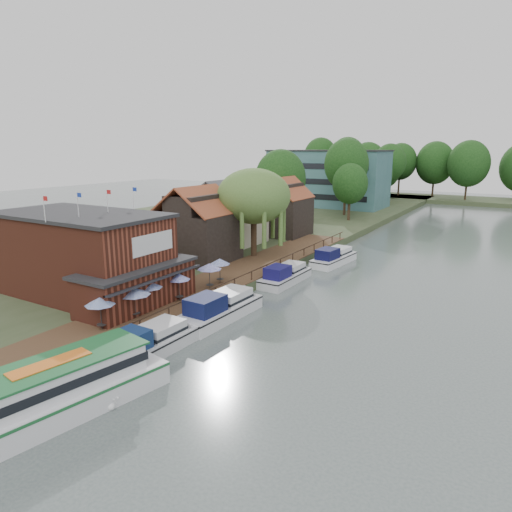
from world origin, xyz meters
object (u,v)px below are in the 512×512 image
Objects in this scene: hotel_block at (328,178)px; umbrella_1 at (135,303)px; willow at (254,213)px; cruiser_0 at (147,340)px; cottage_b at (225,212)px; cruiser_3 at (334,255)px; pub at (97,256)px; cottage_a at (197,224)px; umbrella_4 at (210,276)px; umbrella_5 at (220,271)px; cottage_c at (283,207)px; umbrella_2 at (150,295)px; cruiser_1 at (220,305)px; tour_boat at (40,394)px; swan at (111,406)px; umbrella_3 at (179,287)px; cruiser_2 at (285,273)px; umbrella_0 at (101,313)px.

umbrella_1 is (14.48, -73.23, -4.86)m from hotel_block.
willow is 26.29m from cruiser_0.
cottage_b reaches higher than cruiser_3.
cottage_a is (-1.00, 15.00, 0.60)m from pub.
cruiser_0 is (3.29, -11.51, -1.17)m from umbrella_4.
cottage_c is at bearing 104.63° from umbrella_5.
umbrella_1 is (2.98, -22.23, -3.93)m from willow.
umbrella_2 is (-0.32, 1.90, 0.00)m from umbrella_1.
cruiser_1 reaches higher than cruiser_0.
willow reaches higher than cottage_b.
tour_boat is at bearing -85.93° from cruiser_3.
umbrella_4 is at bearing 83.95° from umbrella_2.
tour_boat reaches higher than cruiser_1.
umbrella_4 is (10.90, -18.40, -2.96)m from cottage_b.
umbrella_2 is 6.98m from umbrella_4.
swan is at bearing -51.87° from umbrella_1.
hotel_block reaches higher than umbrella_3.
cruiser_2 is at bearing 0.37° from cottage_a.
umbrella_3 is at bearing -168.42° from cruiser_1.
umbrella_0 reaches higher than cruiser_3.
willow reaches higher than cruiser_1.
umbrella_1 is 11.90m from tour_boat.
hotel_block is 2.56× the size of cruiser_1.
pub reaches higher than cruiser_1.
umbrella_0 reaches higher than cruiser_1.
pub is 0.79× the size of hotel_block.
cottage_c is 32.74m from cruiser_1.
hotel_block is 37.90m from cottage_c.
cruiser_1 is at bearing 17.19° from pub.
umbrella_4 is at bearing -82.32° from umbrella_5.
cruiser_2 is at bearing 73.95° from umbrella_3.
pub is 8.42× the size of umbrella_5.
cottage_a is 3.62× the size of umbrella_0.
umbrella_4 is (3.40, -13.40, -3.93)m from willow.
hotel_block is at bearing 96.43° from pub.
cruiser_1 is at bearing -88.39° from cruiser_2.
swan is at bearing -82.74° from cruiser_2.
umbrella_2 is (14.16, -71.34, -4.86)m from hotel_block.
umbrella_3 is at bearing 115.18° from tour_boat.
willow is 34.39m from tour_boat.
cottage_a reaches higher than umbrella_5.
pub is 17.56m from swan.
tour_boat is (10.91, -47.24, -3.75)m from cottage_c.
hotel_block is 72.89m from umbrella_2.
umbrella_5 is (-0.08, 6.04, 0.00)m from umbrella_3.
cottage_a is (7.00, -56.00, -1.90)m from hotel_block.
cruiser_2 is at bearing -34.77° from cottage_b.
cottage_b is at bearing 99.09° from pub.
tour_boat is (11.91, -28.24, -3.75)m from cottage_a.
hotel_block is at bearing 101.23° from umbrella_2.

